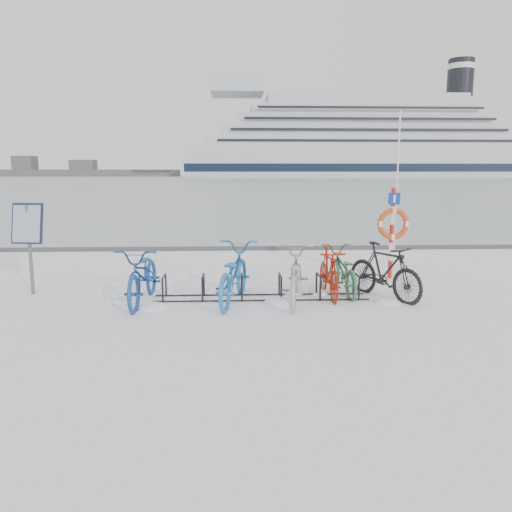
{
  "coord_description": "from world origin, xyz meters",
  "views": [
    {
      "loc": [
        -0.47,
        -9.09,
        2.35
      ],
      "look_at": [
        -0.07,
        0.6,
        0.71
      ],
      "focal_mm": 35.0,
      "sensor_mm": 36.0,
      "label": 1
    }
  ],
  "objects_px": {
    "lifebuoy_station": "(393,224)",
    "bike_rack": "(261,289)",
    "info_board": "(28,229)",
    "cruise_ferry": "(360,146)"
  },
  "relations": [
    {
      "from": "bike_rack",
      "to": "info_board",
      "type": "relative_size",
      "value": 2.26
    },
    {
      "from": "info_board",
      "to": "cruise_ferry",
      "type": "xyz_separation_m",
      "value": [
        52.52,
        185.74,
        10.86
      ]
    },
    {
      "from": "bike_rack",
      "to": "info_board",
      "type": "xyz_separation_m",
      "value": [
        -4.42,
        0.52,
        1.09
      ]
    },
    {
      "from": "info_board",
      "to": "cruise_ferry",
      "type": "relative_size",
      "value": 0.01
    },
    {
      "from": "bike_rack",
      "to": "info_board",
      "type": "bearing_deg",
      "value": 173.31
    },
    {
      "from": "bike_rack",
      "to": "cruise_ferry",
      "type": "bearing_deg",
      "value": 75.52
    },
    {
      "from": "bike_rack",
      "to": "lifebuoy_station",
      "type": "height_order",
      "value": "lifebuoy_station"
    },
    {
      "from": "info_board",
      "to": "lifebuoy_station",
      "type": "relative_size",
      "value": 0.49
    },
    {
      "from": "info_board",
      "to": "bike_rack",
      "type": "bearing_deg",
      "value": 0.08
    },
    {
      "from": "lifebuoy_station",
      "to": "bike_rack",
      "type": "bearing_deg",
      "value": -151.11
    }
  ]
}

